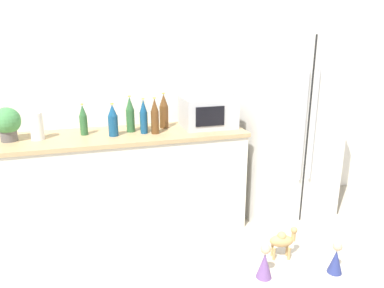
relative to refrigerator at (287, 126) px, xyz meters
name	(u,v)px	position (x,y,z in m)	size (l,w,h in m)	color
wall_back	(150,87)	(-1.26, 0.40, 0.38)	(8.00, 0.06, 2.55)	white
back_counter	(126,182)	(-1.56, 0.07, -0.43)	(2.14, 0.63, 0.93)	silver
refrigerator	(287,126)	(0.00, 0.00, 0.00)	(0.83, 0.74, 1.80)	silver
potted_plant	(7,123)	(-2.48, 0.09, 0.18)	(0.21, 0.21, 0.28)	#595451
paper_towel_roll	(37,126)	(-2.26, 0.08, 0.14)	(0.11, 0.11, 0.23)	white
microwave	(208,112)	(-0.78, 0.09, 0.17)	(0.48, 0.37, 0.28)	#B2B5BA
back_bottle_0	(155,116)	(-1.30, -0.01, 0.18)	(0.07, 0.07, 0.32)	brown
back_bottle_1	(83,120)	(-1.89, 0.12, 0.16)	(0.07, 0.07, 0.27)	#2D6033
back_bottle_2	(164,111)	(-1.18, 0.17, 0.18)	(0.08, 0.08, 0.32)	brown
back_bottle_3	(113,120)	(-1.65, 0.01, 0.16)	(0.08, 0.08, 0.28)	navy
back_bottle_4	(144,117)	(-1.39, 0.03, 0.18)	(0.06, 0.06, 0.31)	navy
back_bottle_5	(130,115)	(-1.49, 0.11, 0.18)	(0.07, 0.07, 0.32)	#2D6033
back_bottle_6	(144,116)	(-1.37, 0.15, 0.15)	(0.07, 0.07, 0.26)	#2D6033
camel_figurine	(283,240)	(-1.17, -1.99, 0.10)	(0.11, 0.07, 0.13)	tan
wise_man_figurine_blue	(336,259)	(-1.03, -2.13, 0.08)	(0.05, 0.05, 0.13)	navy
wise_man_figurine_crimson	(265,263)	(-1.29, -2.08, 0.08)	(0.06, 0.06, 0.14)	#6B4784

